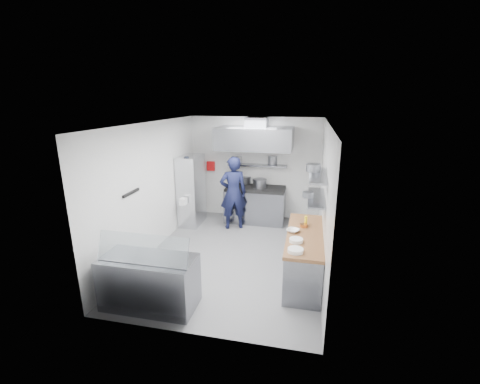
% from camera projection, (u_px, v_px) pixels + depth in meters
% --- Properties ---
extents(floor, '(5.00, 5.00, 0.00)m').
position_uv_depth(floor, '(234.00, 255.00, 6.95)').
color(floor, slate).
rests_on(floor, ground).
extents(ceiling, '(5.00, 5.00, 0.00)m').
position_uv_depth(ceiling, '(233.00, 123.00, 6.17)').
color(ceiling, silver).
rests_on(ceiling, wall_back).
extents(wall_back, '(3.60, 2.80, 0.02)m').
position_uv_depth(wall_back, '(255.00, 168.00, 8.90)').
color(wall_back, white).
rests_on(wall_back, floor).
extents(wall_front, '(3.60, 2.80, 0.02)m').
position_uv_depth(wall_front, '(190.00, 245.00, 4.21)').
color(wall_front, white).
rests_on(wall_front, floor).
extents(wall_left, '(2.80, 5.00, 0.02)m').
position_uv_depth(wall_left, '(153.00, 188.00, 6.93)').
color(wall_left, white).
rests_on(wall_left, floor).
extents(wall_right, '(2.80, 5.00, 0.02)m').
position_uv_depth(wall_right, '(324.00, 199.00, 6.19)').
color(wall_right, white).
rests_on(wall_right, floor).
extents(gas_range, '(1.60, 0.80, 0.90)m').
position_uv_depth(gas_range, '(255.00, 205.00, 8.77)').
color(gas_range, gray).
rests_on(gas_range, floor).
extents(cooktop, '(1.57, 0.78, 0.06)m').
position_uv_depth(cooktop, '(255.00, 188.00, 8.64)').
color(cooktop, black).
rests_on(cooktop, gas_range).
extents(stock_pot_left, '(0.31, 0.31, 0.20)m').
position_uv_depth(stock_pot_left, '(246.00, 180.00, 9.04)').
color(stock_pot_left, slate).
rests_on(stock_pot_left, cooktop).
extents(stock_pot_mid, '(0.37, 0.37, 0.24)m').
position_uv_depth(stock_pot_mid, '(260.00, 183.00, 8.58)').
color(stock_pot_mid, slate).
rests_on(stock_pot_mid, cooktop).
extents(over_range_shelf, '(1.60, 0.30, 0.04)m').
position_uv_depth(over_range_shelf, '(257.00, 165.00, 8.70)').
color(over_range_shelf, gray).
rests_on(over_range_shelf, wall_back).
extents(shelf_pot_a, '(0.24, 0.24, 0.18)m').
position_uv_depth(shelf_pot_a, '(240.00, 159.00, 9.00)').
color(shelf_pot_a, slate).
rests_on(shelf_pot_a, over_range_shelf).
extents(shelf_pot_b, '(0.27, 0.27, 0.22)m').
position_uv_depth(shelf_pot_b, '(273.00, 160.00, 8.76)').
color(shelf_pot_b, slate).
rests_on(shelf_pot_b, over_range_shelf).
extents(extractor_hood, '(1.90, 1.15, 0.55)m').
position_uv_depth(extractor_hood, '(255.00, 138.00, 8.09)').
color(extractor_hood, gray).
rests_on(extractor_hood, wall_back).
extents(hood_duct, '(0.55, 0.55, 0.24)m').
position_uv_depth(hood_duct, '(257.00, 122.00, 8.20)').
color(hood_duct, slate).
rests_on(hood_duct, extractor_hood).
extents(red_firebox, '(0.22, 0.10, 0.26)m').
position_uv_depth(red_firebox, '(211.00, 166.00, 9.10)').
color(red_firebox, red).
rests_on(red_firebox, wall_back).
extents(chef, '(0.81, 0.68, 1.89)m').
position_uv_depth(chef, '(233.00, 193.00, 8.17)').
color(chef, '#111534').
rests_on(chef, floor).
extents(wire_rack, '(0.50, 0.90, 1.85)m').
position_uv_depth(wire_rack, '(192.00, 190.00, 8.49)').
color(wire_rack, silver).
rests_on(wire_rack, floor).
extents(rack_bin_a, '(0.15, 0.18, 0.17)m').
position_uv_depth(rack_bin_a, '(183.00, 201.00, 7.97)').
color(rack_bin_a, white).
rests_on(rack_bin_a, wire_rack).
extents(rack_bin_b, '(0.16, 0.20, 0.18)m').
position_uv_depth(rack_bin_b, '(189.00, 178.00, 8.24)').
color(rack_bin_b, yellow).
rests_on(rack_bin_b, wire_rack).
extents(rack_jar, '(0.12, 0.12, 0.18)m').
position_uv_depth(rack_jar, '(187.00, 160.00, 7.89)').
color(rack_jar, black).
rests_on(rack_jar, wire_rack).
extents(knife_strip, '(0.04, 0.55, 0.05)m').
position_uv_depth(knife_strip, '(131.00, 193.00, 6.04)').
color(knife_strip, black).
rests_on(knife_strip, wall_left).
extents(prep_counter_base, '(0.62, 2.00, 0.84)m').
position_uv_depth(prep_counter_base, '(304.00, 257.00, 5.97)').
color(prep_counter_base, gray).
rests_on(prep_counter_base, floor).
extents(prep_counter_top, '(0.65, 2.04, 0.06)m').
position_uv_depth(prep_counter_top, '(305.00, 235.00, 5.84)').
color(prep_counter_top, brown).
rests_on(prep_counter_top, prep_counter_base).
extents(plate_stack_a, '(0.25, 0.25, 0.06)m').
position_uv_depth(plate_stack_a, '(295.00, 250.00, 5.11)').
color(plate_stack_a, white).
rests_on(plate_stack_a, prep_counter_top).
extents(plate_stack_b, '(0.23, 0.23, 0.06)m').
position_uv_depth(plate_stack_b, '(296.00, 240.00, 5.47)').
color(plate_stack_b, white).
rests_on(plate_stack_b, prep_counter_top).
extents(copper_pan, '(0.14, 0.14, 0.06)m').
position_uv_depth(copper_pan, '(304.00, 225.00, 6.11)').
color(copper_pan, '#D37D3B').
rests_on(copper_pan, prep_counter_top).
extents(squeeze_bottle, '(0.06, 0.06, 0.18)m').
position_uv_depth(squeeze_bottle, '(306.00, 221.00, 6.19)').
color(squeeze_bottle, yellow).
rests_on(squeeze_bottle, prep_counter_top).
extents(mixing_bowl, '(0.29, 0.29, 0.05)m').
position_uv_depth(mixing_bowl, '(293.00, 230.00, 5.89)').
color(mixing_bowl, white).
rests_on(mixing_bowl, prep_counter_top).
extents(wall_shelf_lower, '(0.30, 1.30, 0.04)m').
position_uv_depth(wall_shelf_lower, '(316.00, 198.00, 5.91)').
color(wall_shelf_lower, gray).
rests_on(wall_shelf_lower, wall_right).
extents(wall_shelf_upper, '(0.30, 1.30, 0.04)m').
position_uv_depth(wall_shelf_upper, '(318.00, 175.00, 5.80)').
color(wall_shelf_upper, gray).
rests_on(wall_shelf_upper, wall_right).
extents(shelf_pot_c, '(0.20, 0.20, 0.10)m').
position_uv_depth(shelf_pot_c, '(308.00, 195.00, 5.85)').
color(shelf_pot_c, slate).
rests_on(shelf_pot_c, wall_shelf_lower).
extents(shelf_pot_d, '(0.27, 0.27, 0.14)m').
position_uv_depth(shelf_pot_d, '(314.00, 168.00, 6.02)').
color(shelf_pot_d, slate).
rests_on(shelf_pot_d, wall_shelf_upper).
extents(display_case, '(1.50, 0.70, 0.85)m').
position_uv_depth(display_case, '(150.00, 282.00, 5.14)').
color(display_case, gray).
rests_on(display_case, floor).
extents(display_glass, '(1.47, 0.19, 0.42)m').
position_uv_depth(display_glass, '(142.00, 249.00, 4.85)').
color(display_glass, silver).
rests_on(display_glass, display_case).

